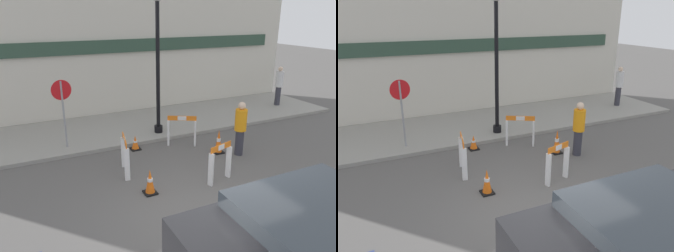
{
  "view_description": "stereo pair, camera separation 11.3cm",
  "coord_description": "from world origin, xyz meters",
  "views": [
    {
      "loc": [
        -3.16,
        -4.69,
        4.08
      ],
      "look_at": [
        0.65,
        3.23,
        1.0
      ],
      "focal_mm": 35.0,
      "sensor_mm": 36.0,
      "label": 1
    },
    {
      "loc": [
        -3.06,
        -4.73,
        4.08
      ],
      "look_at": [
        0.65,
        3.23,
        1.0
      ],
      "focal_mm": 35.0,
      "sensor_mm": 36.0,
      "label": 2
    }
  ],
  "objects": [
    {
      "name": "barricade_2",
      "position": [
        1.23,
        1.42,
        0.53
      ],
      "size": [
        0.75,
        0.33,
        1.01
      ],
      "rotation": [
        0.0,
        0.0,
        6.56
      ],
      "color": "white",
      "rests_on": "ground_plane"
    },
    {
      "name": "ground_plane",
      "position": [
        0.0,
        0.0,
        0.0
      ],
      "size": [
        60.0,
        60.0,
        0.0
      ],
      "primitive_type": "plane",
      "color": "#565451"
    },
    {
      "name": "storefront_facade",
      "position": [
        0.0,
        8.07,
        2.75
      ],
      "size": [
        18.0,
        0.22,
        5.5
      ],
      "color": "beige",
      "rests_on": "ground_plane"
    },
    {
      "name": "barricade_0",
      "position": [
        1.46,
        3.91,
        0.55
      ],
      "size": [
        0.86,
        0.56,
        1.0
      ],
      "rotation": [
        0.0,
        0.0,
        2.63
      ],
      "color": "white",
      "rests_on": "ground_plane"
    },
    {
      "name": "traffic_cone_0",
      "position": [
        -0.59,
        1.63,
        0.3
      ],
      "size": [
        0.3,
        0.3,
        0.62
      ],
      "color": "black",
      "rests_on": "ground_plane"
    },
    {
      "name": "traffic_cone_2",
      "position": [
        2.2,
        2.92,
        0.36
      ],
      "size": [
        0.3,
        0.3,
        0.74
      ],
      "color": "black",
      "rests_on": "ground_plane"
    },
    {
      "name": "traffic_cone_1",
      "position": [
        0.01,
        4.25,
        0.22
      ],
      "size": [
        0.3,
        0.3,
        0.46
      ],
      "color": "black",
      "rests_on": "ground_plane"
    },
    {
      "name": "person_worker",
      "position": [
        2.69,
        2.55,
        0.88
      ],
      "size": [
        0.37,
        0.37,
        1.63
      ],
      "rotation": [
        0.0,
        0.0,
        3.05
      ],
      "color": "#33333D",
      "rests_on": "ground_plane"
    },
    {
      "name": "sidewalk_slab",
      "position": [
        0.0,
        6.25,
        0.06
      ],
      "size": [
        18.0,
        3.5,
        0.11
      ],
      "color": "gray",
      "rests_on": "ground_plane"
    },
    {
      "name": "stop_sign",
      "position": [
        -1.91,
        5.13,
        1.52
      ],
      "size": [
        0.6,
        0.12,
        2.09
      ],
      "rotation": [
        0.0,
        0.0,
        3.3
      ],
      "color": "gray",
      "rests_on": "sidewalk_slab"
    },
    {
      "name": "streetlamp_post",
      "position": [
        1.17,
        5.08,
        3.16
      ],
      "size": [
        0.44,
        0.44,
        4.7
      ],
      "color": "black",
      "rests_on": "sidewalk_slab"
    },
    {
      "name": "barricade_1",
      "position": [
        -0.77,
        2.86,
        0.56
      ],
      "size": [
        0.31,
        0.86,
        1.03
      ],
      "rotation": [
        0.0,
        0.0,
        4.5
      ],
      "color": "white",
      "rests_on": "ground_plane"
    },
    {
      "name": "parked_car_1",
      "position": [
        0.39,
        -2.08,
        0.92
      ],
      "size": [
        3.89,
        2.02,
        1.61
      ],
      "color": "black",
      "rests_on": "ground_plane"
    },
    {
      "name": "person_pedestrian",
      "position": [
        7.41,
        5.99,
        1.04
      ],
      "size": [
        0.44,
        0.44,
        1.71
      ],
      "rotation": [
        0.0,
        0.0,
        2.67
      ],
      "color": "#33333D",
      "rests_on": "sidewalk_slab"
    }
  ]
}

